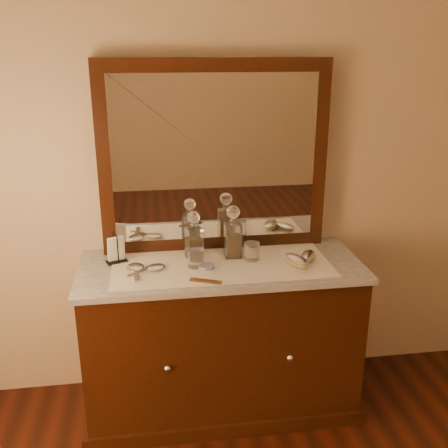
{
  "coord_description": "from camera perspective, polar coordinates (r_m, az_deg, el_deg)",
  "views": [
    {
      "loc": [
        -0.34,
        -0.41,
        1.9
      ],
      "look_at": [
        0.0,
        1.85,
        1.1
      ],
      "focal_mm": 40.93,
      "sensor_mm": 36.0,
      "label": 1
    }
  ],
  "objects": [
    {
      "name": "brush_far",
      "position": [
        2.67,
        9.38,
        -3.63
      ],
      "size": [
        0.12,
        0.16,
        0.04
      ],
      "color": "#9E8A61",
      "rests_on": "lace_runner"
    },
    {
      "name": "lace_runner",
      "position": [
        2.59,
        -0.26,
        -4.61
      ],
      "size": [
        1.1,
        0.45,
        0.0
      ],
      "primitive_type": "cube",
      "color": "white",
      "rests_on": "marble_top"
    },
    {
      "name": "brush_near",
      "position": [
        2.61,
        8.14,
        -4.07
      ],
      "size": [
        0.13,
        0.18,
        0.05
      ],
      "color": "#9E8A61",
      "rests_on": "lace_runner"
    },
    {
      "name": "mirror_glass",
      "position": [
        2.66,
        -0.99,
        7.28
      ],
      "size": [
        1.06,
        0.01,
        0.86
      ],
      "primitive_type": "cube",
      "color": "white",
      "rests_on": "marble_top"
    },
    {
      "name": "knob_right",
      "position": [
        2.62,
        7.35,
        -14.59
      ],
      "size": [
        0.04,
        0.04,
        0.04
      ],
      "primitive_type": "sphere",
      "color": "silver",
      "rests_on": "dresser_cabinet"
    },
    {
      "name": "dresser_cabinet",
      "position": [
        2.82,
        -0.31,
        -12.7
      ],
      "size": [
        1.4,
        0.55,
        0.82
      ],
      "primitive_type": "cube",
      "color": "black",
      "rests_on": "floor"
    },
    {
      "name": "hand_mirror_inner",
      "position": [
        2.55,
        -8.01,
        -4.94
      ],
      "size": [
        0.21,
        0.16,
        0.02
      ],
      "color": "silver",
      "rests_on": "lace_runner"
    },
    {
      "name": "decanter_right",
      "position": [
        2.66,
        0.99,
        -1.46
      ],
      "size": [
        0.08,
        0.08,
        0.28
      ],
      "color": "brown",
      "rests_on": "lace_runner"
    },
    {
      "name": "comb",
      "position": [
        2.41,
        -2.06,
        -6.38
      ],
      "size": [
        0.15,
        0.09,
        0.01
      ],
      "primitive_type": "cube",
      "rotation": [
        0.0,
        0.0,
        -0.41
      ],
      "color": "brown",
      "rests_on": "lace_runner"
    },
    {
      "name": "dresser_plinth",
      "position": [
        3.03,
        -0.29,
        -18.66
      ],
      "size": [
        1.46,
        0.59,
        0.08
      ],
      "primitive_type": "cube",
      "color": "black",
      "rests_on": "floor"
    },
    {
      "name": "napkin_rack",
      "position": [
        2.67,
        -11.95,
        -2.93
      ],
      "size": [
        0.12,
        0.1,
        0.16
      ],
      "color": "black",
      "rests_on": "marble_top"
    },
    {
      "name": "decanter_left",
      "position": [
        2.64,
        -3.37,
        -1.81
      ],
      "size": [
        0.1,
        0.1,
        0.26
      ],
      "color": "brown",
      "rests_on": "lace_runner"
    },
    {
      "name": "mirror_frame",
      "position": [
        2.69,
        -1.09,
        7.43
      ],
      "size": [
        1.2,
        0.08,
        1.0
      ],
      "primitive_type": "cube",
      "color": "black",
      "rests_on": "marble_top"
    },
    {
      "name": "tumblers",
      "position": [
        2.6,
        0.03,
        -3.44
      ],
      "size": [
        0.38,
        0.13,
        0.09
      ],
      "color": "white",
      "rests_on": "lace_runner"
    },
    {
      "name": "marble_top",
      "position": [
        2.62,
        -0.32,
        -4.78
      ],
      "size": [
        1.44,
        0.59,
        0.03
      ],
      "primitive_type": "cube",
      "color": "silver",
      "rests_on": "dresser_cabinet"
    },
    {
      "name": "pin_dish",
      "position": [
        2.56,
        -2.0,
        -4.75
      ],
      "size": [
        0.11,
        0.11,
        0.01
      ],
      "primitive_type": "cylinder",
      "rotation": [
        0.0,
        0.0,
        -0.34
      ],
      "color": "white",
      "rests_on": "lace_runner"
    },
    {
      "name": "hand_mirror_outer",
      "position": [
        2.56,
        -9.87,
        -4.96
      ],
      "size": [
        0.09,
        0.23,
        0.02
      ],
      "color": "silver",
      "rests_on": "lace_runner"
    },
    {
      "name": "knob_left",
      "position": [
        2.54,
        -6.34,
        -15.73
      ],
      "size": [
        0.04,
        0.04,
        0.04
      ],
      "primitive_type": "sphere",
      "color": "silver",
      "rests_on": "dresser_cabinet"
    }
  ]
}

